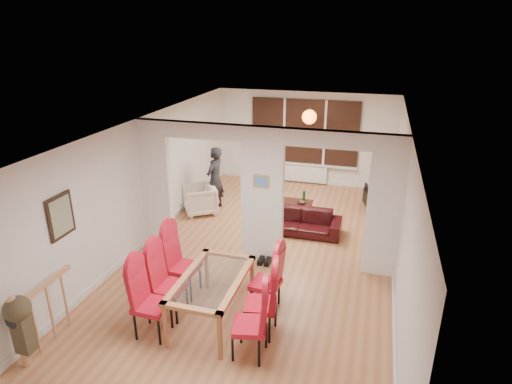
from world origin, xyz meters
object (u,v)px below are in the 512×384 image
at_px(dining_chair_lc, 183,263).
at_px(bottle, 304,196).
at_px(sofa, 300,221).
at_px(coffee_table, 293,205).
at_px(dining_chair_lb, 169,283).
at_px(dining_chair_la, 152,301).
at_px(bowl, 301,203).
at_px(dining_chair_ra, 250,321).
at_px(person, 215,179).
at_px(dining_chair_rc, 266,279).
at_px(armchair, 200,200).
at_px(dining_table, 212,299).
at_px(dining_chair_rb, 260,300).
at_px(television, 366,199).

bearing_deg(dining_chair_lc, bottle, 77.34).
height_order(sofa, coffee_table, sofa).
height_order(dining_chair_lb, bottle, dining_chair_lb).
distance_m(dining_chair_la, bowl, 5.18).
distance_m(dining_chair_la, dining_chair_ra, 1.47).
bearing_deg(dining_chair_lb, dining_chair_la, -90.62).
relative_size(dining_chair_la, dining_chair_ra, 1.02).
xyz_separation_m(dining_chair_lb, person, (-0.84, 4.14, 0.21)).
relative_size(dining_chair_la, dining_chair_lb, 1.00).
height_order(person, bowl, person).
bearing_deg(dining_chair_rc, armchair, 134.51).
distance_m(dining_chair_lc, person, 3.66).
relative_size(dining_chair_lc, bowl, 5.80).
xyz_separation_m(dining_table, dining_chair_rb, (0.78, -0.08, 0.19)).
relative_size(dining_chair_ra, armchair, 1.50).
bearing_deg(dining_chair_lb, armchair, 109.26).
height_order(dining_chair_la, bottle, dining_chair_la).
height_order(dining_table, dining_chair_rc, dining_chair_rc).
relative_size(dining_chair_lc, dining_chair_ra, 1.05).
bearing_deg(dining_chair_rc, bowl, 98.97).
bearing_deg(dining_table, bowl, 82.95).
xyz_separation_m(dining_chair_lb, armchair, (-1.11, 3.79, -0.23)).
xyz_separation_m(dining_chair_lc, coffee_table, (1.05, 4.04, -0.49)).
height_order(dining_chair_rb, bowl, dining_chair_rb).
bearing_deg(coffee_table, person, -165.50).
xyz_separation_m(dining_chair_ra, coffee_table, (-0.43, 5.12, -0.46)).
xyz_separation_m(television, coffee_table, (-1.71, -0.51, -0.16)).
relative_size(dining_table, television, 1.75).
bearing_deg(sofa, dining_chair_lb, -112.95).
xyz_separation_m(bottle, bowl, (-0.02, -0.18, -0.11)).
distance_m(dining_table, armchair, 4.14).
distance_m(dining_chair_rc, television, 4.78).
relative_size(dining_chair_rc, sofa, 0.62).
bearing_deg(dining_chair_rc, dining_chair_la, -136.96).
xyz_separation_m(dining_table, dining_chair_la, (-0.71, -0.54, 0.20)).
height_order(sofa, armchair, armchair).
height_order(coffee_table, bowl, bowl).
xyz_separation_m(dining_chair_rb, person, (-2.30, 4.16, 0.22)).
xyz_separation_m(armchair, bottle, (2.37, 0.92, 0.01)).
bearing_deg(dining_table, dining_chair_rc, 35.19).
bearing_deg(dining_chair_la, bowl, 77.35).
height_order(dining_chair_la, person, person).
height_order(dining_chair_rc, bowl, dining_chair_rc).
xyz_separation_m(television, bowl, (-1.49, -0.60, -0.03)).
bearing_deg(person, coffee_table, 113.01).
relative_size(dining_chair_lb, person, 0.73).
xyz_separation_m(dining_chair_ra, armchair, (-2.56, 4.29, -0.22)).
distance_m(dining_table, bottle, 4.69).
bearing_deg(dining_chair_ra, bottle, 79.67).
bearing_deg(bottle, coffee_table, -159.30).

